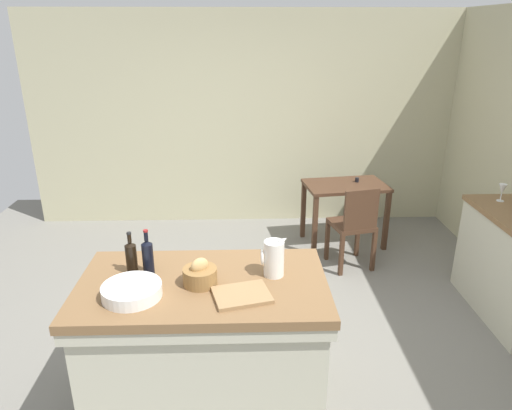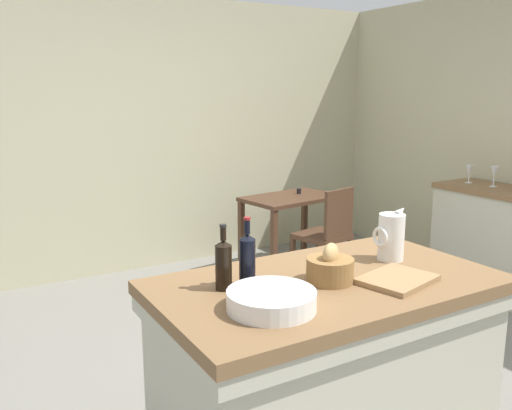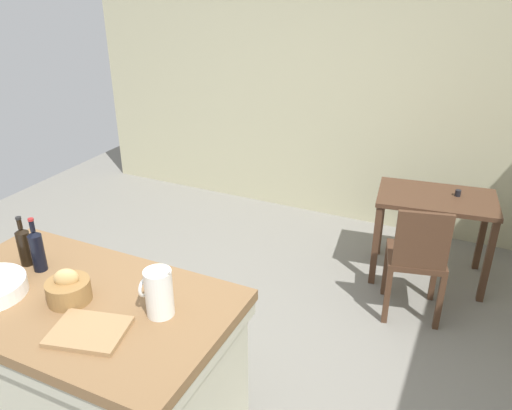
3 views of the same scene
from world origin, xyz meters
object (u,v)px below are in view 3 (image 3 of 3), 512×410
(bread_basket, at_px, (68,289))
(wooden_chair, at_px, (417,258))
(island_table, at_px, (88,362))
(wine_bottle_amber, at_px, (24,245))
(pitcher, at_px, (159,292))
(wine_bottle_dark, at_px, (37,249))
(cutting_board, at_px, (89,332))
(writing_desk, at_px, (435,210))

(bread_basket, bearing_deg, wooden_chair, 52.18)
(island_table, relative_size, wine_bottle_amber, 5.46)
(pitcher, bearing_deg, bread_basket, -167.69)
(wooden_chair, distance_m, wine_bottle_dark, 2.48)
(island_table, distance_m, wine_bottle_amber, 0.71)
(wooden_chair, height_order, wine_bottle_amber, wine_bottle_amber)
(bread_basket, bearing_deg, cutting_board, -31.25)
(writing_desk, bearing_deg, wine_bottle_dark, -127.96)
(wine_bottle_dark, height_order, wine_bottle_amber, wine_bottle_dark)
(writing_desk, height_order, wine_bottle_amber, wine_bottle_amber)
(writing_desk, bearing_deg, bread_basket, -120.66)
(wine_bottle_dark, bearing_deg, wine_bottle_amber, 173.01)
(island_table, xyz_separation_m, wine_bottle_dark, (-0.35, 0.12, 0.53))
(island_table, bearing_deg, writing_desk, 59.25)
(bread_basket, distance_m, wine_bottle_amber, 0.48)
(wooden_chair, bearing_deg, wine_bottle_amber, -138.27)
(writing_desk, xyz_separation_m, cutting_board, (-1.18, -2.58, 0.29))
(island_table, height_order, writing_desk, island_table)
(writing_desk, height_order, bread_basket, bread_basket)
(island_table, relative_size, pitcher, 5.64)
(cutting_board, bearing_deg, writing_desk, 65.41)
(cutting_board, distance_m, wine_bottle_dark, 0.68)
(wooden_chair, relative_size, wine_bottle_amber, 3.17)
(writing_desk, distance_m, pitcher, 2.55)
(writing_desk, distance_m, wine_bottle_amber, 2.97)
(wooden_chair, distance_m, pitcher, 2.03)
(writing_desk, xyz_separation_m, bread_basket, (-1.44, -2.42, 0.34))
(writing_desk, relative_size, wine_bottle_amber, 3.37)
(writing_desk, bearing_deg, pitcher, -112.78)
(writing_desk, relative_size, pitcher, 3.48)
(writing_desk, bearing_deg, island_table, -120.75)
(wooden_chair, bearing_deg, wine_bottle_dark, -136.33)
(island_table, relative_size, wine_bottle_dark, 5.09)
(pitcher, relative_size, bread_basket, 1.31)
(wine_bottle_amber, bearing_deg, cutting_board, -23.87)
(pitcher, xyz_separation_m, cutting_board, (-0.20, -0.26, -0.11))
(island_table, xyz_separation_m, bread_basket, (-0.01, -0.03, 0.47))
(wine_bottle_dark, relative_size, wine_bottle_amber, 1.07)
(island_table, bearing_deg, bread_basket, -111.99)
(bread_basket, xyz_separation_m, cutting_board, (0.26, -0.16, -0.05))
(wooden_chair, height_order, wine_bottle_dark, wine_bottle_dark)
(pitcher, distance_m, wine_bottle_dark, 0.80)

